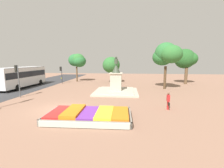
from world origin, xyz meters
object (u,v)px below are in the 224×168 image
(traffic_light_mid_block, at_px, (18,75))
(pedestrian_with_handbag, at_px, (168,100))
(statue_monument, at_px, (116,86))
(traffic_light_far_corner, at_px, (61,72))
(flower_planter, at_px, (89,115))
(city_bus, at_px, (22,76))

(traffic_light_mid_block, distance_m, pedestrian_with_handbag, 16.69)
(statue_monument, distance_m, traffic_light_mid_block, 12.02)
(statue_monument, bearing_deg, traffic_light_far_corner, 146.71)
(traffic_light_far_corner, bearing_deg, pedestrian_with_handbag, -41.11)
(pedestrian_with_handbag, bearing_deg, flower_planter, -155.77)
(flower_planter, bearing_deg, traffic_light_far_corner, 119.91)
(statue_monument, distance_m, pedestrian_with_handbag, 8.58)
(traffic_light_mid_block, xyz_separation_m, pedestrian_with_handbag, (16.34, -2.90, -1.79))
(statue_monument, xyz_separation_m, city_bus, (-15.56, 2.41, 1.00))
(traffic_light_mid_block, bearing_deg, flower_planter, -30.23)
(traffic_light_far_corner, bearing_deg, city_bus, -132.73)
(traffic_light_mid_block, height_order, city_bus, traffic_light_mid_block)
(statue_monument, distance_m, city_bus, 15.78)
(traffic_light_far_corner, bearing_deg, statue_monument, -33.29)
(city_bus, xyz_separation_m, pedestrian_with_handbag, (20.69, -9.28, -1.03))
(statue_monument, bearing_deg, pedestrian_with_handbag, -53.22)
(traffic_light_far_corner, bearing_deg, flower_planter, -60.09)
(traffic_light_mid_block, bearing_deg, traffic_light_far_corner, 89.30)
(flower_planter, distance_m, city_bus, 18.83)
(flower_planter, height_order, statue_monument, statue_monument)
(traffic_light_mid_block, relative_size, traffic_light_far_corner, 1.18)
(traffic_light_mid_block, bearing_deg, statue_monument, 19.50)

